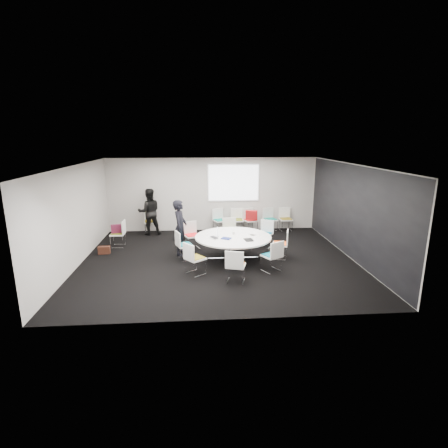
{
  "coord_description": "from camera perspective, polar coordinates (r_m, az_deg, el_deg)",
  "views": [
    {
      "loc": [
        -0.58,
        -9.82,
        3.58
      ],
      "look_at": [
        0.2,
        0.4,
        1.0
      ],
      "focal_mm": 28.0,
      "sensor_mm": 36.0,
      "label": 1
    }
  ],
  "objects": [
    {
      "name": "tablet_folio",
      "position": [
        10.0,
        0.37,
        -2.36
      ],
      "size": [
        0.32,
        0.3,
        0.03
      ],
      "primitive_type": "cube",
      "rotation": [
        0.0,
        0.0,
        -0.5
      ],
      "color": "navy",
      "rests_on": "conference_table"
    },
    {
      "name": "red_jacket",
      "position": [
        13.19,
        4.51,
        1.48
      ],
      "size": [
        0.47,
        0.27,
        0.36
      ],
      "primitive_type": "cube",
      "rotation": [
        0.17,
        0.0,
        -0.27
      ],
      "color": "#AD1517",
      "rests_on": "chair_back_c"
    },
    {
      "name": "brown_bag",
      "position": [
        11.58,
        -18.98,
        -4.05
      ],
      "size": [
        0.37,
        0.18,
        0.24
      ],
      "primitive_type": "cube",
      "rotation": [
        0.0,
        0.0,
        0.06
      ],
      "color": "#331810",
      "rests_on": "ground"
    },
    {
      "name": "projection_screen",
      "position": [
        13.46,
        1.57,
        6.74
      ],
      "size": [
        1.9,
        0.03,
        1.35
      ],
      "primitive_type": "cube",
      "color": "white",
      "rests_on": "room_shell"
    },
    {
      "name": "person_main",
      "position": [
        10.81,
        -7.19,
        -0.57
      ],
      "size": [
        0.5,
        0.68,
        1.71
      ],
      "primitive_type": "imported",
      "rotation": [
        0.0,
        0.0,
        1.42
      ],
      "color": "black",
      "rests_on": "ground"
    },
    {
      "name": "papers_right",
      "position": [
        10.48,
        4.95,
        -1.69
      ],
      "size": [
        0.37,
        0.35,
        0.0
      ],
      "primitive_type": "cube",
      "rotation": [
        0.0,
        0.0,
        0.65
      ],
      "color": "silver",
      "rests_on": "conference_table"
    },
    {
      "name": "papers_front",
      "position": [
        10.34,
        4.91,
        -1.92
      ],
      "size": [
        0.36,
        0.33,
        0.0
      ],
      "primitive_type": "cube",
      "rotation": [
        0.0,
        0.0,
        -0.48
      ],
      "color": "white",
      "rests_on": "conference_table"
    },
    {
      "name": "room_shell",
      "position": [
        10.08,
        -0.43,
        1.64
      ],
      "size": [
        8.08,
        7.08,
        2.88
      ],
      "color": "black",
      "rests_on": "ground"
    },
    {
      "name": "chair_back_d",
      "position": [
        13.68,
        7.53,
        0.02
      ],
      "size": [
        0.57,
        0.56,
        0.88
      ],
      "rotation": [
        0.0,
        0.0,
        3.44
      ],
      "color": "silver",
      "rests_on": "ground"
    },
    {
      "name": "chair_ring_f",
      "position": [
        9.36,
        -4.78,
        -6.6
      ],
      "size": [
        0.64,
        0.64,
        0.88
      ],
      "rotation": [
        0.0,
        0.0,
        5.37
      ],
      "color": "silver",
      "rests_on": "ground"
    },
    {
      "name": "cup",
      "position": [
        10.45,
        1.59,
        -1.45
      ],
      "size": [
        0.08,
        0.08,
        0.09
      ],
      "primitive_type": "cylinder",
      "color": "white",
      "rests_on": "conference_table"
    },
    {
      "name": "phone",
      "position": [
        9.98,
        4.29,
        -2.48
      ],
      "size": [
        0.15,
        0.09,
        0.01
      ],
      "primitive_type": "cube",
      "rotation": [
        0.0,
        0.0,
        0.15
      ],
      "color": "black",
      "rests_on": "conference_table"
    },
    {
      "name": "chair_person_back",
      "position": [
        13.52,
        -11.9,
        -0.33
      ],
      "size": [
        0.51,
        0.5,
        0.88
      ],
      "rotation": [
        0.0,
        0.0,
        3.27
      ],
      "color": "silver",
      "rests_on": "ground"
    },
    {
      "name": "maroon_bag",
      "position": [
        12.04,
        -17.02,
        -0.74
      ],
      "size": [
        0.42,
        0.23,
        0.28
      ],
      "primitive_type": "cube",
      "rotation": [
        0.0,
        0.0,
        0.24
      ],
      "color": "#56162C",
      "rests_on": "chair_spare_left"
    },
    {
      "name": "conference_table",
      "position": [
        10.31,
        1.49,
        -3.02
      ],
      "size": [
        2.24,
        2.24,
        0.73
      ],
      "color": "silver",
      "rests_on": "ground"
    },
    {
      "name": "chair_ring_c",
      "position": [
        11.88,
        0.95,
        -2.02
      ],
      "size": [
        0.47,
        0.46,
        0.88
      ],
      "rotation": [
        0.0,
        0.0,
        3.17
      ],
      "color": "silver",
      "rests_on": "ground"
    },
    {
      "name": "laptop_lid",
      "position": [
        10.26,
        -1.09,
        -1.25
      ],
      "size": [
        0.03,
        0.3,
        0.22
      ],
      "primitive_type": "cube",
      "rotation": [
        0.0,
        0.0,
        1.51
      ],
      "color": "silver",
      "rests_on": "conference_table"
    },
    {
      "name": "chair_back_e",
      "position": [
        13.82,
        10.01,
        0.08
      ],
      "size": [
        0.49,
        0.47,
        0.88
      ],
      "rotation": [
        0.0,
        0.0,
        3.2
      ],
      "color": "silver",
      "rests_on": "ground"
    },
    {
      "name": "chair_ring_h",
      "position": [
        9.61,
        7.81,
        -6.12
      ],
      "size": [
        0.62,
        0.62,
        0.88
      ],
      "rotation": [
        0.0,
        0.0,
        6.8
      ],
      "color": "silver",
      "rests_on": "ground"
    },
    {
      "name": "person_back",
      "position": [
        13.23,
        -12.11,
        1.97
      ],
      "size": [
        0.96,
        0.82,
        1.73
      ],
      "primitive_type": "imported",
      "rotation": [
        0.0,
        0.0,
        3.36
      ],
      "color": "black",
      "rests_on": "ground"
    },
    {
      "name": "chair_ring_a",
      "position": [
        10.66,
        9.17,
        -4.13
      ],
      "size": [
        0.56,
        0.57,
        0.88
      ],
      "rotation": [
        0.0,
        0.0,
        1.29
      ],
      "color": "silver",
      "rests_on": "ground"
    },
    {
      "name": "chair_ring_d",
      "position": [
        11.46,
        -5.22,
        -2.7
      ],
      "size": [
        0.59,
        0.59,
        0.88
      ],
      "rotation": [
        0.0,
        0.0,
        3.52
      ],
      "color": "silver",
      "rests_on": "ground"
    },
    {
      "name": "chair_spare_left",
      "position": [
        12.12,
        -16.83,
        -2.31
      ],
      "size": [
        0.45,
        0.47,
        0.88
      ],
      "rotation": [
        0.0,
        0.0,
        1.56
      ],
      "color": "silver",
      "rests_on": "ground"
    },
    {
      "name": "chair_back_b",
      "position": [
        13.48,
        2.14,
        -0.07
      ],
      "size": [
        0.46,
        0.45,
        0.88
      ],
      "rotation": [
        0.0,
        0.0,
        3.14
      ],
      "color": "silver",
      "rests_on": "ground"
    },
    {
      "name": "chair_ring_b",
      "position": [
        11.67,
        6.66,
        -2.42
      ],
      "size": [
        0.63,
        0.63,
        0.88
      ],
      "rotation": [
        0.0,
        0.0,
        2.55
      ],
      "color": "silver",
      "rests_on": "ground"
    },
    {
      "name": "chair_back_a",
      "position": [
        13.42,
        -0.65,
        -0.12
      ],
      "size": [
        0.6,
        0.59,
        0.88
      ],
      "rotation": [
        0.0,
        0.0,
        3.55
      ],
      "color": "silver",
      "rests_on": "ground"
    },
    {
      "name": "chair_ring_g",
      "position": [
        8.84,
        1.9,
        -7.83
      ],
      "size": [
        0.56,
        0.56,
        0.88
      ],
      "rotation": [
        0.0,
        0.0,
        6.01
      ],
      "color": "silver",
      "rests_on": "ground"
    },
    {
      "name": "notebook_black",
      "position": [
        9.9,
        4.04,
        -2.59
      ],
      "size": [
        0.26,
        0.33,
        0.02
      ],
      "primitive_type": "cube",
      "rotation": [
        0.0,
        0.0,
        0.15
      ],
      "color": "black",
      "rests_on": "conference_table"
    },
    {
      "name": "chair_ring_e",
      "position": [
        10.48,
        -6.49,
        -4.34
      ],
      "size": [
        0.58,
        0.59,
        0.88
      ],
      "rotation": [
        0.0,
        0.0,
        5.08
      ],
      "color": "silver",
      "rests_on": "ground"
    },
    {
      "name": "laptop",
      "position": [
        10.11,
        -1.39,
        -2.18
      ],
      "size": [
        0.33,
        0.38,
        0.03
      ],
      "primitive_type": "imported",
      "rotation": [
        0.0,
        0.0,
        2.06
      ],
      "color": "#333338",
      "rests_on": "conference_table"
    },
    {
      "name": "chair_back_c",
      "position": [
        13.51,
        4.31,
        -0.07
      ],
      "size": [
        0.59,
        0.58,
        0.88
      ],
      "rotation": [
        0.0,
        0.0,
        3.5
      ],
      "color": "silver",
      "rests_on": "ground"
    }
  ]
}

